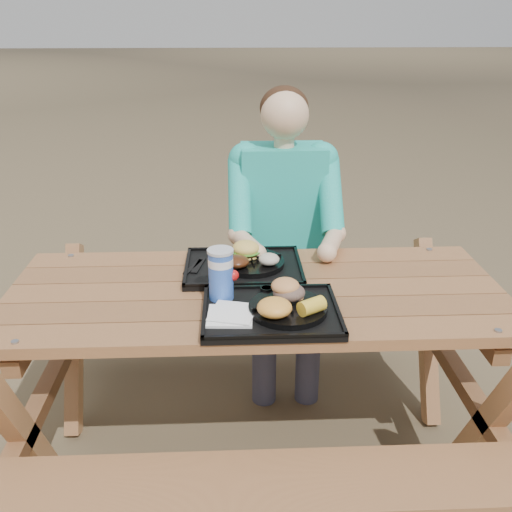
{
  "coord_description": "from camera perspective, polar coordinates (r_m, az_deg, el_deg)",
  "views": [
    {
      "loc": [
        -0.08,
        -1.86,
        1.67
      ],
      "look_at": [
        0.0,
        0.0,
        0.88
      ],
      "focal_mm": 40.0,
      "sensor_mm": 36.0,
      "label": 1
    }
  ],
  "objects": [
    {
      "name": "cutlery_far",
      "position": [
        2.22,
        -5.79,
        -0.96
      ],
      "size": [
        0.05,
        0.14,
        0.01
      ],
      "primitive_type": "cube",
      "rotation": [
        0.0,
        0.0,
        -0.21
      ],
      "color": "black",
      "rests_on": "tray_far"
    },
    {
      "name": "plate_far",
      "position": [
        2.22,
        -0.5,
        -0.65
      ],
      "size": [
        0.26,
        0.26,
        0.02
      ],
      "primitive_type": "cylinder",
      "color": "black",
      "rests_on": "tray_far"
    },
    {
      "name": "potato_salad",
      "position": [
        2.17,
        1.3,
        -0.33
      ],
      "size": [
        0.08,
        0.08,
        0.04
      ],
      "primitive_type": "ellipsoid",
      "color": "beige",
      "rests_on": "plate_far"
    },
    {
      "name": "tray_far",
      "position": [
        2.22,
        -1.26,
        -1.24
      ],
      "size": [
        0.45,
        0.35,
        0.02
      ],
      "primitive_type": "cube",
      "color": "black",
      "rests_on": "picnic_table"
    },
    {
      "name": "baked_beans",
      "position": [
        2.15,
        -1.96,
        -0.56
      ],
      "size": [
        0.1,
        0.1,
        0.04
      ],
      "primitive_type": "ellipsoid",
      "color": "#47200E",
      "rests_on": "plate_far"
    },
    {
      "name": "picnic_table",
      "position": [
        2.27,
        0.0,
        -11.82
      ],
      "size": [
        1.8,
        1.49,
        0.75
      ],
      "primitive_type": null,
      "color": "#999999",
      "rests_on": "ground"
    },
    {
      "name": "ground",
      "position": [
        2.5,
        0.0,
        -18.88
      ],
      "size": [
        60.0,
        60.0,
        0.0
      ],
      "primitive_type": "plane",
      "color": "#999999",
      "rests_on": "ground"
    },
    {
      "name": "condiment_bbq",
      "position": [
        1.99,
        1.07,
        -3.5
      ],
      "size": [
        0.04,
        0.04,
        0.03
      ],
      "primitive_type": "cylinder",
      "color": "#311205",
      "rests_on": "tray_near"
    },
    {
      "name": "diner",
      "position": [
        2.71,
        2.62,
        0.71
      ],
      "size": [
        0.48,
        0.84,
        1.28
      ],
      "primitive_type": null,
      "color": "teal",
      "rests_on": "ground"
    },
    {
      "name": "sandwich",
      "position": [
        1.9,
        3.34,
        -2.82
      ],
      "size": [
        0.1,
        0.1,
        0.1
      ],
      "primitive_type": null,
      "color": "#DD8E4E",
      "rests_on": "plate_near"
    },
    {
      "name": "mac_cheese",
      "position": [
        1.81,
        1.86,
        -5.17
      ],
      "size": [
        0.11,
        0.11,
        0.06
      ],
      "primitive_type": "ellipsoid",
      "color": "#FAAE41",
      "rests_on": "plate_near"
    },
    {
      "name": "corn_cob",
      "position": [
        1.83,
        5.6,
        -5.01
      ],
      "size": [
        0.12,
        0.12,
        0.05
      ],
      "primitive_type": null,
      "rotation": [
        0.0,
        0.0,
        0.56
      ],
      "color": "yellow",
      "rests_on": "plate_near"
    },
    {
      "name": "condiment_mustard",
      "position": [
        1.99,
        3.16,
        -3.42
      ],
      "size": [
        0.05,
        0.05,
        0.03
      ],
      "primitive_type": "cylinder",
      "color": "yellow",
      "rests_on": "tray_near"
    },
    {
      "name": "soda_cup",
      "position": [
        1.93,
        -3.53,
        -1.96
      ],
      "size": [
        0.08,
        0.08,
        0.17
      ],
      "primitive_type": "cylinder",
      "color": "#1745B0",
      "rests_on": "tray_near"
    },
    {
      "name": "plate_near",
      "position": [
        1.88,
        3.2,
        -5.25
      ],
      "size": [
        0.26,
        0.26,
        0.02
      ],
      "primitive_type": "cylinder",
      "color": "black",
      "rests_on": "tray_near"
    },
    {
      "name": "burger",
      "position": [
        2.23,
        -1.02,
        1.12
      ],
      "size": [
        0.11,
        0.11,
        0.1
      ],
      "primitive_type": null,
      "color": "#F3C555",
      "rests_on": "plate_far"
    },
    {
      "name": "tray_near",
      "position": [
        1.89,
        1.51,
        -5.75
      ],
      "size": [
        0.45,
        0.35,
        0.02
      ],
      "primitive_type": "cube",
      "color": "black",
      "rests_on": "picnic_table"
    },
    {
      "name": "napkin_stack",
      "position": [
        1.85,
        -2.62,
        -5.92
      ],
      "size": [
        0.15,
        0.15,
        0.02
      ],
      "primitive_type": "cube",
      "rotation": [
        0.0,
        0.0,
        -0.06
      ],
      "color": "white",
      "rests_on": "tray_near"
    }
  ]
}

